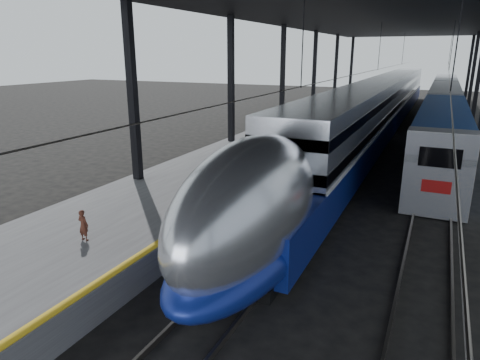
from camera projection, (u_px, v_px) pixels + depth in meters
The scene contains 8 objects.
ground at pixel (188, 268), 13.82m from camera, with size 160.00×160.00×0.00m, color black.
platform at pixel (287, 138), 32.48m from camera, with size 6.00×80.00×1.00m, color #4C4C4F.
yellow_strip at pixel (324, 134), 31.20m from camera, with size 0.30×80.00×0.01m, color gold.
rails at pixel (398, 154), 29.35m from camera, with size 6.52×80.00×0.16m.
canopy at pixel (370, 15), 27.84m from camera, with size 18.00×75.00×9.47m.
tgv_train at pixel (379, 109), 36.65m from camera, with size 3.16×65.20×4.54m.
second_train at pixel (443, 106), 41.06m from camera, with size 2.67×56.05×3.68m.
child at pixel (83, 225), 13.40m from camera, with size 0.37×0.24×1.02m, color #472217.
Camera 1 is at (6.77, -10.57, 6.67)m, focal length 32.00 mm.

